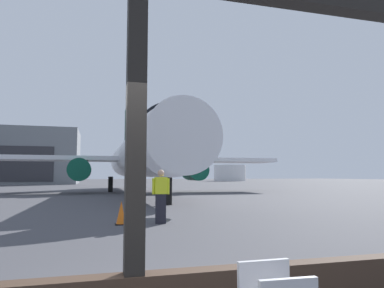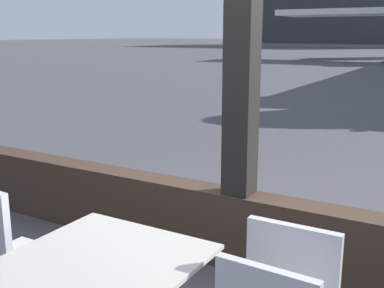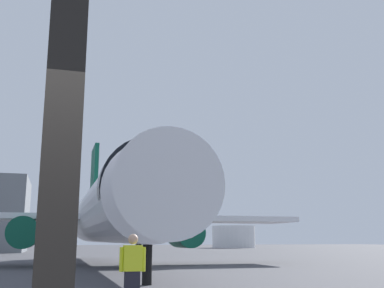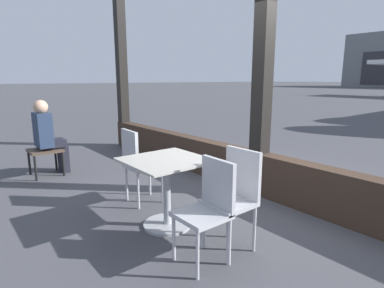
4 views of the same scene
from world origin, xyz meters
name	(u,v)px [view 1 (image 1 of 4)]	position (x,y,z in m)	size (l,w,h in m)	color
ground_plane	(99,188)	(0.00, 40.00, 0.00)	(220.00, 220.00, 0.00)	#424247
window_frame	(135,189)	(0.00, 0.00, 1.41)	(8.26, 0.24, 3.86)	#38281E
airplane	(141,155)	(3.36, 27.16, 3.32)	(26.59, 32.21, 10.22)	silver
ground_crew_worker	(161,195)	(1.67, 7.76, 0.90)	(0.57, 0.22, 1.74)	black
traffic_cone	(121,213)	(0.42, 7.83, 0.35)	(0.36, 0.36, 0.74)	orange
distant_hangar	(8,157)	(-15.78, 66.32, 4.95)	(24.25, 13.38, 9.91)	slate
fuel_storage_tank	(230,173)	(36.27, 89.41, 2.23)	(8.98, 8.98, 4.47)	white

